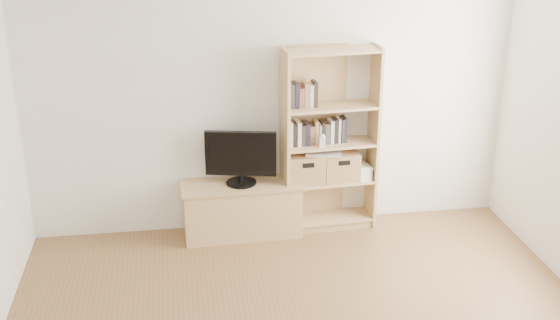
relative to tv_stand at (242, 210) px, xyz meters
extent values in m
cube|color=silver|center=(0.32, 0.20, 1.05)|extent=(4.50, 0.02, 2.60)
cube|color=tan|center=(0.00, 0.00, 0.00)|extent=(1.09, 0.44, 0.50)
cube|color=tan|center=(0.84, 0.05, 0.63)|extent=(0.90, 0.37, 1.76)
cube|color=black|center=(0.00, 0.00, 0.53)|extent=(0.65, 0.18, 0.51)
cube|color=beige|center=(0.84, 0.07, 0.73)|extent=(0.87, 0.22, 0.23)
cube|color=beige|center=(0.64, 0.05, 1.08)|extent=(0.41, 0.16, 0.21)
cube|color=white|center=(0.75, -0.06, 0.66)|extent=(0.06, 0.04, 0.10)
cube|color=#9A6B45|center=(0.60, 0.03, 0.38)|extent=(0.35, 0.29, 0.28)
cube|color=#9A6B45|center=(0.94, 0.05, 0.38)|extent=(0.34, 0.29, 0.27)
cube|color=silver|center=(0.78, 0.02, 0.53)|extent=(0.37, 0.30, 0.03)
cube|color=silver|center=(1.14, 0.06, 0.30)|extent=(0.20, 0.26, 0.11)
camera|label=1|loc=(-0.54, -5.93, 2.86)|focal=45.00mm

